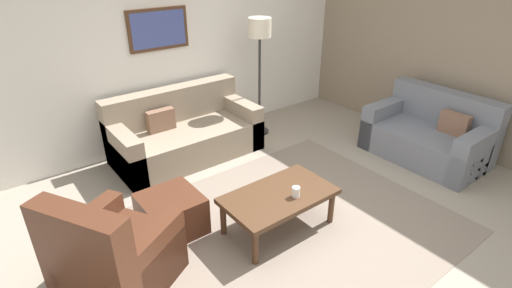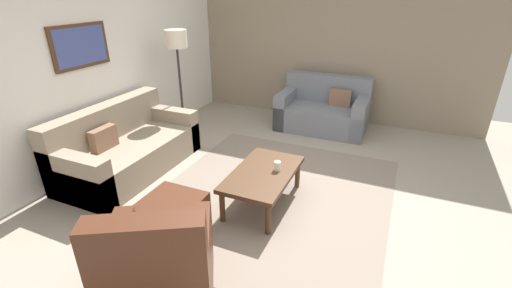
{
  "view_description": "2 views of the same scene",
  "coord_description": "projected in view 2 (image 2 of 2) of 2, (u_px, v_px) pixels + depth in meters",
  "views": [
    {
      "loc": [
        -2.3,
        -2.32,
        2.57
      ],
      "look_at": [
        -0.19,
        0.43,
        0.81
      ],
      "focal_mm": 27.38,
      "sensor_mm": 36.0,
      "label": 1
    },
    {
      "loc": [
        -3.3,
        -1.21,
        2.3
      ],
      "look_at": [
        0.07,
        0.26,
        0.61
      ],
      "focal_mm": 24.22,
      "sensor_mm": 36.0,
      "label": 2
    }
  ],
  "objects": [
    {
      "name": "coffee_table",
      "position": [
        263.0,
        176.0,
        3.87
      ],
      "size": [
        1.1,
        0.64,
        0.41
      ],
      "color": "#472D1C",
      "rests_on": "ground_plane"
    },
    {
      "name": "lamp_standing",
      "position": [
        177.0,
        51.0,
        5.18
      ],
      "size": [
        0.32,
        0.32,
        1.71
      ],
      "color": "black",
      "rests_on": "ground_plane"
    },
    {
      "name": "cup",
      "position": [
        277.0,
        166.0,
        3.86
      ],
      "size": [
        0.08,
        0.08,
        0.11
      ],
      "primitive_type": "cylinder",
      "color": "white",
      "rests_on": "coffee_table"
    },
    {
      "name": "couch_loveseat",
      "position": [
        324.0,
        111.0,
        6.05
      ],
      "size": [
        0.91,
        1.49,
        0.88
      ],
      "color": "slate",
      "rests_on": "ground_plane"
    },
    {
      "name": "framed_artwork",
      "position": [
        81.0,
        46.0,
        4.24
      ],
      "size": [
        0.81,
        0.04,
        0.53
      ],
      "color": "#472D1C"
    },
    {
      "name": "ground_plane",
      "position": [
        273.0,
        196.0,
        4.15
      ],
      "size": [
        8.0,
        8.0,
        0.0
      ],
      "primitive_type": "plane",
      "color": "gray"
    },
    {
      "name": "rear_partition",
      "position": [
        90.0,
        61.0,
        4.51
      ],
      "size": [
        6.0,
        0.12,
        2.8
      ],
      "primitive_type": "cube",
      "color": "silver",
      "rests_on": "ground_plane"
    },
    {
      "name": "armchair_leather",
      "position": [
        159.0,
        271.0,
        2.64
      ],
      "size": [
        1.09,
        1.09,
        0.95
      ],
      "color": "#4C2819",
      "rests_on": "ground_plane"
    },
    {
      "name": "couch_main",
      "position": [
        125.0,
        149.0,
        4.64
      ],
      "size": [
        1.92,
        0.94,
        0.88
      ],
      "color": "gray",
      "rests_on": "ground_plane"
    },
    {
      "name": "area_rug",
      "position": [
        273.0,
        195.0,
        4.15
      ],
      "size": [
        3.0,
        2.66,
        0.01
      ],
      "primitive_type": "cube",
      "color": "gray",
      "rests_on": "ground_plane"
    },
    {
      "name": "ottoman",
      "position": [
        172.0,
        217.0,
        3.43
      ],
      "size": [
        0.56,
        0.56,
        0.4
      ],
      "primitive_type": "cube",
      "color": "#4C2819",
      "rests_on": "ground_plane"
    },
    {
      "name": "stone_feature_panel",
      "position": [
        336.0,
        42.0,
        6.06
      ],
      "size": [
        0.12,
        5.2,
        2.8
      ],
      "primitive_type": "cube",
      "color": "gray",
      "rests_on": "ground_plane"
    }
  ]
}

